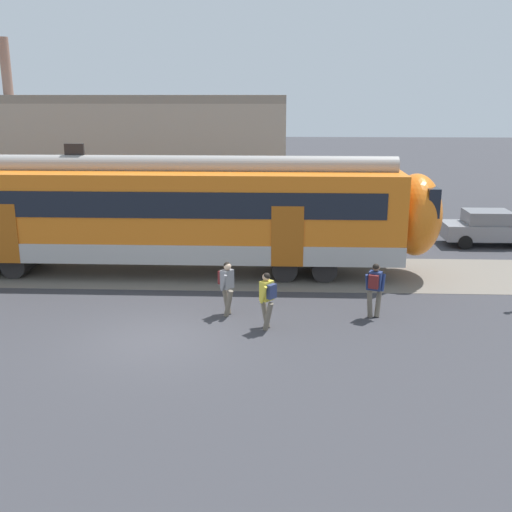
{
  "coord_description": "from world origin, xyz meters",
  "views": [
    {
      "loc": [
        3.38,
        -14.94,
        6.43
      ],
      "look_at": [
        2.6,
        2.88,
        1.6
      ],
      "focal_mm": 42.0,
      "sensor_mm": 36.0,
      "label": 1
    }
  ],
  "objects_px": {
    "pedestrian_yellow": "(267,296)",
    "pedestrian_navy": "(375,286)",
    "pedestrian_grey": "(227,284)",
    "parked_car_grey": "(489,228)"
  },
  "relations": [
    {
      "from": "pedestrian_yellow",
      "to": "parked_car_grey",
      "type": "relative_size",
      "value": 0.42
    },
    {
      "from": "parked_car_grey",
      "to": "pedestrian_grey",
      "type": "bearing_deg",
      "value": -139.53
    },
    {
      "from": "pedestrian_grey",
      "to": "parked_car_grey",
      "type": "relative_size",
      "value": 0.42
    },
    {
      "from": "pedestrian_grey",
      "to": "pedestrian_navy",
      "type": "bearing_deg",
      "value": -0.15
    },
    {
      "from": "pedestrian_yellow",
      "to": "pedestrian_navy",
      "type": "xyz_separation_m",
      "value": [
        3.14,
        1.05,
        0.0
      ]
    },
    {
      "from": "pedestrian_navy",
      "to": "pedestrian_yellow",
      "type": "bearing_deg",
      "value": -161.49
    },
    {
      "from": "pedestrian_grey",
      "to": "pedestrian_navy",
      "type": "distance_m",
      "value": 4.37
    },
    {
      "from": "pedestrian_grey",
      "to": "parked_car_grey",
      "type": "xyz_separation_m",
      "value": [
        10.7,
        9.13,
        -0.21
      ]
    },
    {
      "from": "pedestrian_yellow",
      "to": "pedestrian_navy",
      "type": "distance_m",
      "value": 3.31
    },
    {
      "from": "pedestrian_grey",
      "to": "pedestrian_yellow",
      "type": "bearing_deg",
      "value": -40.7
    }
  ]
}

